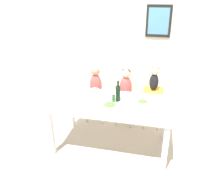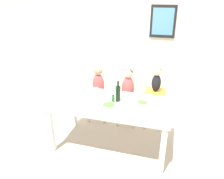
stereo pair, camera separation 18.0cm
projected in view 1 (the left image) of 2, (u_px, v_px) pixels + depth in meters
ground_plane at (111, 144)px, 3.42m from camera, size 14.00×14.00×0.00m
wall_back at (127, 42)px, 4.02m from camera, size 10.00×0.09×2.70m
dining_table at (111, 109)px, 3.16m from camera, size 1.71×0.87×0.73m
chair_far_left at (96, 100)px, 3.96m from camera, size 0.38×0.41×0.47m
chair_far_center at (125, 103)px, 3.85m from camera, size 0.38×0.41×0.47m
chair_right_highchair at (153, 98)px, 3.70m from camera, size 0.33×0.35×0.69m
person_child_left at (96, 81)px, 3.81m from camera, size 0.21×0.17×0.56m
person_child_center at (126, 84)px, 3.70m from camera, size 0.21×0.17×0.56m
person_baby_right at (154, 77)px, 3.54m from camera, size 0.15×0.14×0.42m
wine_bottle at (118, 93)px, 3.13m from camera, size 0.07×0.07×0.31m
paper_towel_roll at (95, 97)px, 3.05m from camera, size 0.11×0.11×0.22m
wine_glass_near at (130, 96)px, 3.03m from camera, size 0.07×0.07×0.19m
salad_bowl_large at (110, 106)px, 2.93m from camera, size 0.19×0.19×0.09m
salad_bowl_small at (143, 103)px, 3.01m from camera, size 0.16×0.16×0.09m
dinner_plate_front_left at (69, 104)px, 3.06m from camera, size 0.24×0.24×0.01m
dinner_plate_back_left at (90, 92)px, 3.44m from camera, size 0.24×0.24×0.01m
condiment_bottle_hot_sauce at (114, 99)px, 3.07m from camera, size 0.05×0.05×0.15m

